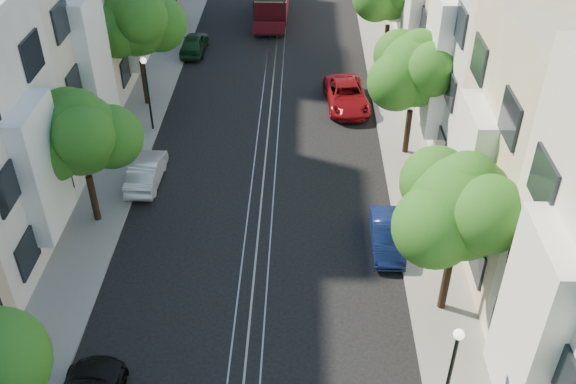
# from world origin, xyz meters

# --- Properties ---
(ground) EXTENTS (200.00, 200.00, 0.00)m
(ground) POSITION_xyz_m (0.00, 28.00, 0.00)
(ground) COLOR black
(ground) RESTS_ON ground
(sidewalk_east) EXTENTS (2.50, 80.00, 0.12)m
(sidewalk_east) POSITION_xyz_m (7.25, 28.00, 0.06)
(sidewalk_east) COLOR gray
(sidewalk_east) RESTS_ON ground
(sidewalk_west) EXTENTS (2.50, 80.00, 0.12)m
(sidewalk_west) POSITION_xyz_m (-7.25, 28.00, 0.06)
(sidewalk_west) COLOR gray
(sidewalk_west) RESTS_ON ground
(rail_left) EXTENTS (0.06, 80.00, 0.02)m
(rail_left) POSITION_xyz_m (-0.55, 28.00, 0.01)
(rail_left) COLOR gray
(rail_left) RESTS_ON ground
(rail_slot) EXTENTS (0.06, 80.00, 0.02)m
(rail_slot) POSITION_xyz_m (0.00, 28.00, 0.01)
(rail_slot) COLOR gray
(rail_slot) RESTS_ON ground
(rail_right) EXTENTS (0.06, 80.00, 0.02)m
(rail_right) POSITION_xyz_m (0.55, 28.00, 0.01)
(rail_right) COLOR gray
(rail_right) RESTS_ON ground
(lane_line) EXTENTS (0.08, 80.00, 0.01)m
(lane_line) POSITION_xyz_m (0.00, 28.00, 0.00)
(lane_line) COLOR tan
(lane_line) RESTS_ON ground
(townhouses_east) EXTENTS (7.75, 72.00, 12.00)m
(townhouses_east) POSITION_xyz_m (11.87, 27.91, 5.18)
(townhouses_east) COLOR beige
(townhouses_east) RESTS_ON ground
(townhouses_west) EXTENTS (7.75, 72.00, 11.76)m
(townhouses_west) POSITION_xyz_m (-11.87, 27.91, 5.08)
(townhouses_west) COLOR silver
(townhouses_west) RESTS_ON ground
(tree_e_b) EXTENTS (4.93, 4.08, 6.68)m
(tree_e_b) POSITION_xyz_m (7.26, 8.98, 4.73)
(tree_e_b) COLOR black
(tree_e_b) RESTS_ON ground
(tree_e_c) EXTENTS (4.84, 3.99, 6.52)m
(tree_e_c) POSITION_xyz_m (7.26, 19.98, 4.60)
(tree_e_c) COLOR black
(tree_e_c) RESTS_ON ground
(tree_w_b) EXTENTS (4.72, 3.87, 6.27)m
(tree_w_b) POSITION_xyz_m (-7.14, 13.98, 4.40)
(tree_w_b) COLOR black
(tree_w_b) RESTS_ON ground
(tree_w_c) EXTENTS (5.13, 4.28, 7.09)m
(tree_w_c) POSITION_xyz_m (-7.14, 24.98, 5.07)
(tree_w_c) COLOR black
(tree_w_c) RESTS_ON ground
(lamp_east) EXTENTS (0.32, 0.32, 4.16)m
(lamp_east) POSITION_xyz_m (6.30, 4.00, 2.85)
(lamp_east) COLOR black
(lamp_east) RESTS_ON ground
(lamp_west) EXTENTS (0.32, 0.32, 4.16)m
(lamp_west) POSITION_xyz_m (-6.30, 22.00, 2.85)
(lamp_west) COLOR black
(lamp_west) RESTS_ON ground
(parked_car_e_mid) EXTENTS (1.28, 3.62, 1.19)m
(parked_car_e_mid) POSITION_xyz_m (5.47, 12.56, 0.60)
(parked_car_e_mid) COLOR #0D1843
(parked_car_e_mid) RESTS_ON ground
(parked_car_e_far) EXTENTS (2.73, 5.12, 1.37)m
(parked_car_e_far) POSITION_xyz_m (4.40, 25.08, 0.68)
(parked_car_e_far) COLOR maroon
(parked_car_e_far) RESTS_ON ground
(parked_car_w_mid) EXTENTS (1.41, 3.87, 1.27)m
(parked_car_w_mid) POSITION_xyz_m (-5.60, 17.05, 0.63)
(parked_car_w_mid) COLOR silver
(parked_car_w_mid) RESTS_ON ground
(parked_car_w_far) EXTENTS (1.67, 3.96, 1.34)m
(parked_car_w_far) POSITION_xyz_m (-5.51, 32.51, 0.67)
(parked_car_w_far) COLOR #15361E
(parked_car_w_far) RESTS_ON ground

